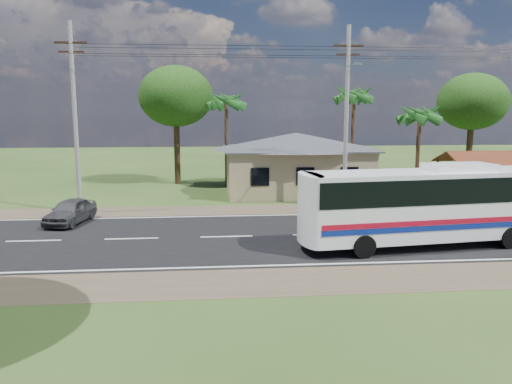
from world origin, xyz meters
The scene contains 14 objects.
ground centered at (0.00, 0.00, 0.00)m, with size 120.00×120.00×0.00m, color #264017.
road centered at (0.00, 0.00, 0.01)m, with size 120.00×16.00×0.03m.
house centered at (1.00, 13.00, 2.64)m, with size 12.40×10.00×5.00m.
waiting_shed centered at (13.00, 8.50, 2.73)m, with size 5.20×4.48×3.35m.
concrete_barrier centered at (12.00, 5.60, 0.45)m, with size 7.00×0.30×0.90m, color #9E9E99.
utility_poles centered at (2.67, 6.49, 5.77)m, with size 32.80×2.22×11.00m.
palm_near centered at (9.50, 11.00, 5.71)m, with size 2.80×2.80×6.70m.
palm_mid centered at (6.00, 15.50, 7.16)m, with size 2.80×2.80×8.20m.
palm_far centered at (-4.00, 16.00, 6.68)m, with size 2.80×2.80×7.70m.
tree_behind_house centered at (-8.00, 18.00, 7.12)m, with size 6.00×6.00×9.61m.
tree_behind_shed centered at (16.00, 16.00, 6.68)m, with size 5.60×5.60×9.02m.
coach_bus centered at (4.83, -2.36, 2.11)m, with size 12.11×3.92×3.70m.
motorcycle centered at (4.40, 7.11, 0.47)m, with size 0.62×1.79×0.94m, color black.
small_car centered at (-12.79, 3.67, 0.67)m, with size 1.59×3.94×1.34m, color #323335.
Camera 1 is at (-5.13, -23.40, 6.05)m, focal length 35.00 mm.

